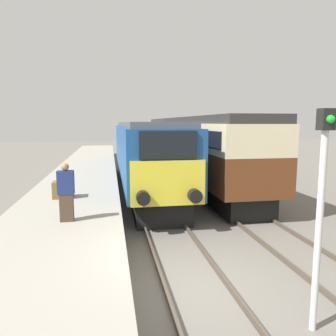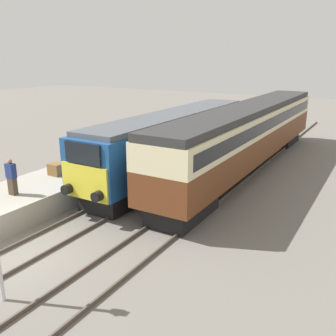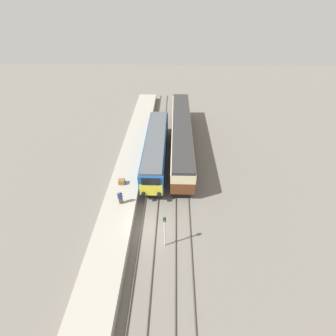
# 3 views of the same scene
# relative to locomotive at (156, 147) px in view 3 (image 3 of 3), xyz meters

# --- Properties ---
(ground_plane) EXTENTS (120.00, 120.00, 0.00)m
(ground_plane) POSITION_rel_locomotive_xyz_m (0.00, -11.43, -2.12)
(ground_plane) COLOR slate
(platform_left) EXTENTS (3.50, 50.00, 1.02)m
(platform_left) POSITION_rel_locomotive_xyz_m (-3.30, -3.43, -1.61)
(platform_left) COLOR #9E998C
(platform_left) RESTS_ON ground_plane
(rails_near_track) EXTENTS (1.51, 60.00, 0.14)m
(rails_near_track) POSITION_rel_locomotive_xyz_m (0.00, -6.43, -2.05)
(rails_near_track) COLOR #4C4238
(rails_near_track) RESTS_ON ground_plane
(rails_far_track) EXTENTS (1.50, 60.00, 0.14)m
(rails_far_track) POSITION_rel_locomotive_xyz_m (3.40, -6.43, -2.05)
(rails_far_track) COLOR #4C4238
(rails_far_track) RESTS_ON ground_plane
(locomotive) EXTENTS (2.70, 15.80, 3.75)m
(locomotive) POSITION_rel_locomotive_xyz_m (0.00, 0.00, 0.00)
(locomotive) COLOR black
(locomotive) RESTS_ON ground_plane
(passenger_carriage) EXTENTS (2.75, 21.43, 4.04)m
(passenger_carriage) POSITION_rel_locomotive_xyz_m (3.40, 3.29, 0.34)
(passenger_carriage) COLOR black
(passenger_carriage) RESTS_ON ground_plane
(person_on_platform) EXTENTS (0.44, 0.26, 1.61)m
(person_on_platform) POSITION_rel_locomotive_xyz_m (-3.06, -8.94, -0.30)
(person_on_platform) COLOR #473828
(person_on_platform) RESTS_ON platform_left
(signal_post) EXTENTS (0.24, 0.28, 3.96)m
(signal_post) POSITION_rel_locomotive_xyz_m (1.70, -13.12, 0.23)
(signal_post) COLOR silver
(signal_post) RESTS_ON ground_plane
(luggage_crate) EXTENTS (0.70, 0.56, 0.60)m
(luggage_crate) POSITION_rel_locomotive_xyz_m (-3.55, -5.97, -0.80)
(luggage_crate) COLOR brown
(luggage_crate) RESTS_ON platform_left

